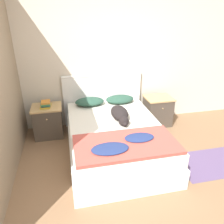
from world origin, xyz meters
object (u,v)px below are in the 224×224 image
(pillow_right, at_px, (120,99))
(bed, at_px, (115,138))
(dog, at_px, (120,114))
(nightstand_right, at_px, (158,111))
(book_stack, at_px, (46,104))
(pillow_left, at_px, (90,102))
(nightstand_left, at_px, (48,121))

(pillow_right, bearing_deg, bed, -109.37)
(dog, bearing_deg, nightstand_right, 33.85)
(book_stack, bearing_deg, nightstand_right, 0.42)
(pillow_left, bearing_deg, bed, -70.63)
(nightstand_right, height_order, pillow_right, pillow_right)
(dog, bearing_deg, pillow_left, 120.73)
(dog, bearing_deg, bed, -130.06)
(nightstand_left, distance_m, pillow_left, 0.82)
(pillow_left, xyz_separation_m, pillow_right, (0.57, 0.00, 0.00))
(pillow_left, xyz_separation_m, book_stack, (-0.77, -0.06, 0.04))
(pillow_left, distance_m, book_stack, 0.77)
(pillow_left, relative_size, dog, 0.76)
(bed, height_order, pillow_left, pillow_left)
(bed, bearing_deg, book_stack, 144.59)
(nightstand_right, xyz_separation_m, book_stack, (-2.10, -0.02, 0.33))
(book_stack, bearing_deg, bed, -35.41)
(nightstand_left, relative_size, pillow_right, 1.08)
(nightstand_left, height_order, pillow_right, pillow_right)
(bed, xyz_separation_m, book_stack, (-1.05, 0.75, 0.37))
(nightstand_left, height_order, nightstand_right, same)
(nightstand_right, relative_size, pillow_left, 1.08)
(dog, bearing_deg, pillow_right, 75.85)
(bed, relative_size, nightstand_right, 3.60)
(nightstand_left, bearing_deg, pillow_left, 3.37)
(nightstand_right, height_order, dog, dog)
(book_stack, bearing_deg, pillow_left, 4.49)
(pillow_right, bearing_deg, nightstand_right, -3.37)
(nightstand_left, bearing_deg, book_stack, -102.40)
(nightstand_left, height_order, dog, dog)
(nightstand_left, xyz_separation_m, pillow_right, (1.33, 0.05, 0.29))
(dog, xyz_separation_m, book_stack, (-1.17, 0.61, 0.02))
(nightstand_left, xyz_separation_m, book_stack, (-0.00, -0.02, 0.33))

